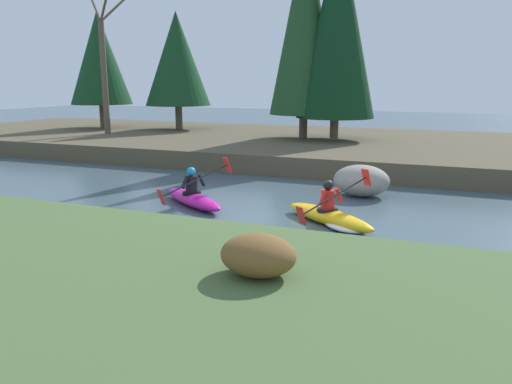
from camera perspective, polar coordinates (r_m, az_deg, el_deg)
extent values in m
plane|color=#425660|center=(11.78, 3.35, -3.02)|extent=(90.00, 90.00, 0.00)
cube|color=#4C6638|center=(5.78, -20.68, -16.86)|extent=(44.00, 7.86, 0.79)
cube|color=brown|center=(21.98, 12.27, 4.90)|extent=(44.00, 11.81, 0.69)
cylinder|color=brown|center=(28.52, -17.07, 8.31)|extent=(0.36, 0.36, 1.27)
cone|color=#143D1E|center=(28.48, -17.47, 14.38)|extent=(3.22, 3.22, 4.79)
cylinder|color=brown|center=(26.75, -8.80, 8.44)|extent=(0.36, 0.36, 1.24)
cone|color=#143D1E|center=(26.71, -9.02, 14.80)|extent=(3.36, 3.36, 4.70)
cylinder|color=brown|center=(22.29, 5.42, 7.50)|extent=(0.36, 0.36, 1.06)
cone|color=#1E4723|center=(22.35, 5.66, 18.92)|extent=(2.98, 2.98, 7.83)
cylinder|color=brown|center=(21.83, 8.91, 7.16)|extent=(0.36, 0.36, 0.95)
cone|color=#0F3319|center=(21.86, 9.31, 18.46)|extent=(3.30, 3.30, 7.66)
cylinder|color=brown|center=(25.13, -16.94, 12.44)|extent=(0.28, 0.28, 5.30)
cylinder|color=brown|center=(26.54, -17.98, 19.59)|extent=(1.95, 1.66, 1.76)
cylinder|color=brown|center=(24.14, -16.81, 20.17)|extent=(2.05, 1.74, 1.55)
cylinder|color=brown|center=(25.99, -15.23, 20.14)|extent=(0.89, 2.20, 1.96)
ellipsoid|color=brown|center=(6.22, 0.25, -7.23)|extent=(0.97, 0.80, 0.52)
ellipsoid|color=yellow|center=(11.38, 8.31, -2.81)|extent=(2.57, 2.02, 0.34)
cone|color=yellow|center=(10.53, 12.84, -4.17)|extent=(0.40, 0.36, 0.20)
cylinder|color=black|center=(11.38, 8.16, -2.05)|extent=(0.67, 0.67, 0.08)
cylinder|color=red|center=(11.32, 8.20, -0.83)|extent=(0.42, 0.42, 0.42)
sphere|color=black|center=(11.25, 8.25, 0.78)|extent=(0.32, 0.32, 0.23)
cylinder|color=red|center=(11.39, 9.45, -0.34)|extent=(0.20, 0.24, 0.35)
cylinder|color=red|center=(11.07, 7.63, -0.65)|extent=(0.20, 0.24, 0.35)
cylinder|color=black|center=(11.13, 9.01, -0.42)|extent=(1.11, 1.60, 0.65)
cube|color=red|center=(11.72, 12.48, 1.64)|extent=(0.25, 0.24, 0.41)
cube|color=red|center=(10.59, 5.17, -2.69)|extent=(0.25, 0.24, 0.41)
ellipsoid|color=white|center=(11.02, 10.21, -3.83)|extent=(1.30, 1.20, 0.18)
ellipsoid|color=#C61999|center=(13.04, -7.24, -0.81)|extent=(2.57, 2.01, 0.34)
cone|color=#C61999|center=(11.97, -4.51, -1.87)|extent=(0.40, 0.36, 0.20)
cylinder|color=black|center=(13.05, -7.36, -0.15)|extent=(0.67, 0.67, 0.08)
cylinder|color=black|center=(12.99, -7.39, 0.93)|extent=(0.42, 0.42, 0.42)
sphere|color=#1E89D1|center=(12.93, -7.43, 2.34)|extent=(0.32, 0.32, 0.23)
cylinder|color=black|center=(13.00, -6.25, 1.35)|extent=(0.20, 0.24, 0.35)
cylinder|color=black|center=(12.78, -8.15, 1.11)|extent=(0.20, 0.24, 0.35)
cylinder|color=black|center=(12.77, -6.93, 1.31)|extent=(1.10, 1.61, 0.65)
cube|color=red|center=(13.17, -3.29, 3.09)|extent=(0.25, 0.24, 0.41)
cube|color=red|center=(12.44, -10.78, -0.58)|extent=(0.25, 0.24, 0.41)
ellipsoid|color=gray|center=(14.25, 11.94, 1.28)|extent=(1.56, 1.22, 0.88)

